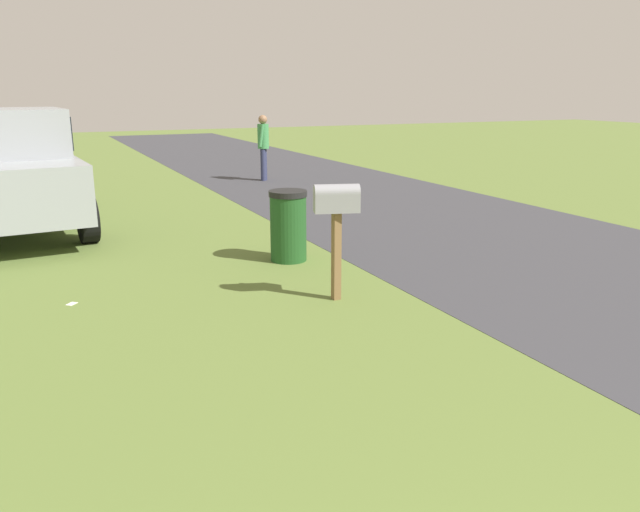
% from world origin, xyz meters
% --- Properties ---
extents(road_asphalt, '(60.00, 5.63, 0.01)m').
position_xyz_m(road_asphalt, '(6.00, -4.91, 0.00)').
color(road_asphalt, '#38383D').
rests_on(road_asphalt, ground).
extents(mailbox, '(0.34, 0.55, 1.36)m').
position_xyz_m(mailbox, '(6.91, -1.21, 1.09)').
color(mailbox, brown).
rests_on(mailbox, ground).
extents(pickup_truck, '(5.59, 2.58, 2.09)m').
position_xyz_m(pickup_truck, '(12.65, 2.26, 1.11)').
color(pickup_truck, '#93999E').
rests_on(pickup_truck, ground).
extents(trash_bin, '(0.54, 0.54, 1.01)m').
position_xyz_m(trash_bin, '(8.75, -1.36, 0.51)').
color(trash_bin, '#1E4C1E').
rests_on(trash_bin, ground).
extents(pedestrian, '(0.42, 0.40, 1.74)m').
position_xyz_m(pedestrian, '(16.64, -3.85, 1.01)').
color(pedestrian, '#2D3351').
rests_on(pedestrian, ground).
extents(litter_wrapper_by_mailbox, '(0.15, 0.14, 0.01)m').
position_xyz_m(litter_wrapper_by_mailbox, '(8.03, 1.63, 0.00)').
color(litter_wrapper_by_mailbox, silver).
rests_on(litter_wrapper_by_mailbox, ground).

